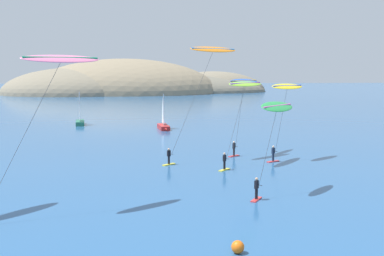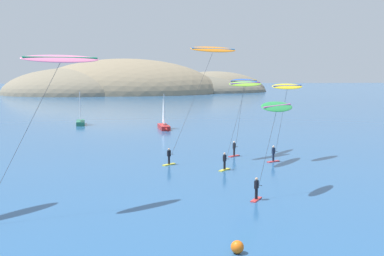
# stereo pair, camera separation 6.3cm
# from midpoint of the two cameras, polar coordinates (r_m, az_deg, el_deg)

# --- Properties ---
(headland_island) EXTENTS (104.50, 53.99, 27.03)m
(headland_island) POSITION_cam_midpoint_polar(r_m,az_deg,el_deg) (193.75, -7.01, 4.17)
(headland_island) COLOR #6B6656
(headland_island) RESTS_ON ground
(sailboat_near) EXTENTS (2.00, 5.96, 5.70)m
(sailboat_near) POSITION_cam_midpoint_polar(r_m,az_deg,el_deg) (76.82, -3.30, 0.30)
(sailboat_near) COLOR #B22323
(sailboat_near) RESTS_ON ground
(sailboat_far) EXTENTS (2.03, 5.97, 5.70)m
(sailboat_far) POSITION_cam_midpoint_polar(r_m,az_deg,el_deg) (85.57, -13.06, 0.82)
(sailboat_far) COLOR #23664C
(sailboat_far) RESTS_ON ground
(kitesurfer_blue) EXTENTS (4.58, 5.05, 8.60)m
(kitesurfer_blue) POSITION_cam_midpoint_polar(r_m,az_deg,el_deg) (54.44, 6.15, 4.81)
(kitesurfer_blue) COLOR red
(kitesurfer_blue) RESTS_ON ground
(kitesurfer_lime) EXTENTS (5.73, 6.56, 8.46)m
(kitesurfer_lime) POSITION_cam_midpoint_polar(r_m,az_deg,el_deg) (48.60, 6.26, 4.58)
(kitesurfer_lime) COLOR yellow
(kitesurfer_lime) RESTS_ON ground
(kitesurfer_pink) EXTENTS (7.97, 5.73, 10.69)m
(kitesurfer_pink) POSITION_cam_midpoint_polar(r_m,az_deg,el_deg) (33.31, -15.86, 6.50)
(kitesurfer_pink) COLOR silver
(kitesurfer_pink) RESTS_ON ground
(kitesurfer_yellow) EXTENTS (4.76, 3.84, 8.17)m
(kitesurfer_yellow) POSITION_cam_midpoint_polar(r_m,az_deg,el_deg) (51.66, 11.14, 4.12)
(kitesurfer_yellow) COLOR red
(kitesurfer_yellow) RESTS_ON ground
(kitesurfer_orange) EXTENTS (8.51, 5.95, 12.08)m
(kitesurfer_orange) POSITION_cam_midpoint_polar(r_m,az_deg,el_deg) (51.15, 2.22, 8.33)
(kitesurfer_orange) COLOR yellow
(kitesurfer_orange) RESTS_ON ground
(kitesurfer_green) EXTENTS (4.57, 4.92, 7.20)m
(kitesurfer_green) POSITION_cam_midpoint_polar(r_m,az_deg,el_deg) (37.51, 9.90, 1.61)
(kitesurfer_green) COLOR red
(kitesurfer_green) RESTS_ON ground
(marker_buoy) EXTENTS (0.70, 0.70, 0.70)m
(marker_buoy) POSITION_cam_midpoint_polar(r_m,az_deg,el_deg) (26.22, 5.46, -13.86)
(marker_buoy) COLOR orange
(marker_buoy) RESTS_ON ground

